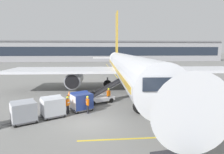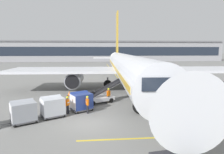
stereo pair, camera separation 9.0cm
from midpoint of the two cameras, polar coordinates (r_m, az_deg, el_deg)
ground_plane at (r=16.87m, az=-6.82°, el=-13.36°), size 600.00×600.00×0.00m
parked_airplane at (r=29.85m, az=4.14°, el=3.02°), size 35.55×45.24×15.02m
belt_loader at (r=22.75m, az=-3.16°, el=-5.45°), size 5.36×3.64×2.77m
baggage_cart_lead at (r=19.95m, az=-8.90°, el=-6.98°), size 2.77×2.37×1.91m
baggage_cart_second at (r=18.74m, az=-16.98°, el=-8.23°), size 2.77×2.37×1.91m
baggage_cart_third at (r=18.13m, az=-24.51°, el=-9.17°), size 2.77×2.37×1.91m
ground_crew_by_loader at (r=19.18m, az=-12.83°, el=-7.71°), size 0.40×0.50×1.74m
ground_crew_by_carts at (r=19.01m, az=-7.13°, el=-7.71°), size 0.34×0.55×1.74m
ground_crew_marshaller at (r=22.47m, az=-0.90°, el=-5.18°), size 0.45×0.43×1.74m
safety_cone_engine_keepout at (r=24.67m, az=-9.51°, el=-5.56°), size 0.70×0.70×0.78m
safety_cone_wingtip at (r=26.74m, az=-12.35°, el=-4.73°), size 0.57×0.57×0.65m
apron_guidance_line_lead_in at (r=29.58m, az=4.92°, el=-3.95°), size 0.20×110.00×0.01m
apron_guidance_line_stop_bar at (r=14.74m, az=14.73°, el=-16.82°), size 12.00×0.20×0.01m
terminal_building at (r=109.66m, az=-5.22°, el=7.60°), size 138.61×19.37×10.77m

